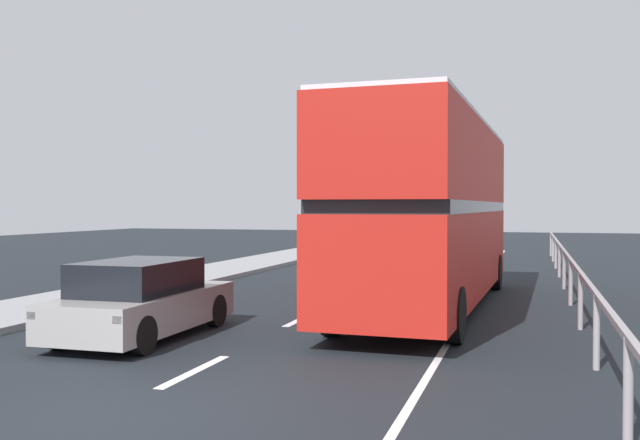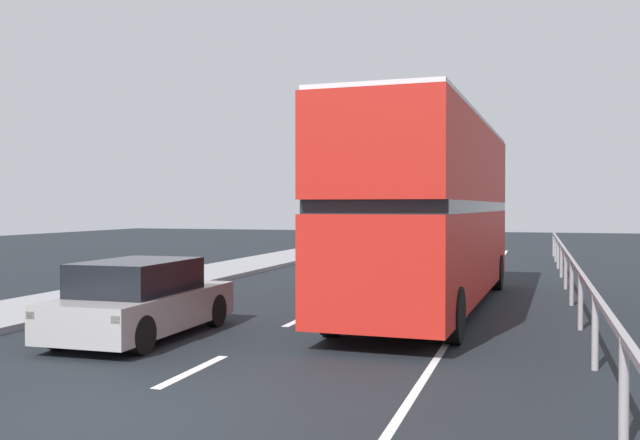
{
  "view_description": "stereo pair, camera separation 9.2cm",
  "coord_description": "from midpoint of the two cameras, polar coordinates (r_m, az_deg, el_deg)",
  "views": [
    {
      "loc": [
        4.67,
        -7.23,
        2.4
      ],
      "look_at": [
        0.25,
        7.46,
        2.1
      ],
      "focal_mm": 39.51,
      "sensor_mm": 36.0,
      "label": 1
    },
    {
      "loc": [
        4.75,
        -7.2,
        2.4
      ],
      "look_at": [
        0.25,
        7.46,
        2.1
      ],
      "focal_mm": 39.51,
      "sensor_mm": 36.0,
      "label": 2
    }
  ],
  "objects": [
    {
      "name": "double_decker_bus_red",
      "position": [
        16.68,
        8.88,
        0.94
      ],
      "size": [
        2.87,
        11.51,
        4.39
      ],
      "rotation": [
        0.0,
        0.0,
        -0.04
      ],
      "color": "#B31D15",
      "rests_on": "ground"
    },
    {
      "name": "hatchback_car_near",
      "position": [
        13.3,
        -14.41,
        -6.34
      ],
      "size": [
        1.8,
        4.19,
        1.42
      ],
      "rotation": [
        0.0,
        0.0,
        0.01
      ],
      "color": "gray",
      "rests_on": "ground"
    },
    {
      "name": "ground_plane",
      "position": [
        8.96,
        -16.32,
        -14.78
      ],
      "size": [
        73.45,
        120.0,
        0.1
      ],
      "primitive_type": "cube",
      "color": "black"
    },
    {
      "name": "bridge_side_railing",
      "position": [
        16.31,
        19.81,
        -4.15
      ],
      "size": [
        0.1,
        42.0,
        1.14
      ],
      "color": "gray",
      "rests_on": "ground"
    },
    {
      "name": "lane_paint_markings",
      "position": [
        15.89,
        7.2,
        -7.55
      ],
      "size": [
        3.42,
        46.0,
        0.01
      ],
      "color": "silver",
      "rests_on": "ground"
    }
  ]
}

